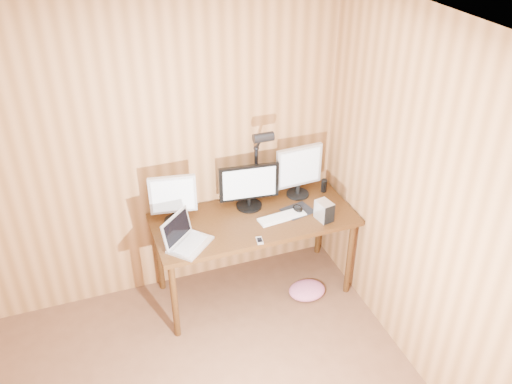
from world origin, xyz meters
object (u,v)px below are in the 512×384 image
hard_drive (324,211)px  phone (260,240)px  desk_lamp (260,155)px  desk (251,225)px  mouse (298,208)px  laptop (185,238)px  monitor_left (173,198)px  keyboard (282,217)px  speaker (324,186)px  monitor_center (249,186)px  monitor_right (299,170)px

hard_drive → phone: 0.59m
desk_lamp → desk: bearing=-126.9°
mouse → laptop: bearing=177.0°
mouse → phone: size_ratio=1.17×
monitor_left → hard_drive: 1.18m
hard_drive → desk_lamp: bearing=120.6°
keyboard → desk_lamp: (-0.08, 0.30, 0.42)m
speaker → laptop: bearing=-166.1°
keyboard → hard_drive: (0.30, -0.13, 0.07)m
hard_drive → monitor_center: bearing=132.1°
desk → laptop: laptop is taller
keyboard → mouse: bearing=10.9°
monitor_center → phone: bearing=-93.8°
phone → keyboard: bearing=48.7°
phone → monitor_center: bearing=89.2°
desk → mouse: size_ratio=14.15×
monitor_left → laptop: size_ratio=1.01×
monitor_left → phone: 0.74m
monitor_center → hard_drive: (0.50, -0.37, -0.12)m
speaker → monitor_left: bearing=-179.5°
desk_lamp → phone: bearing=-105.9°
monitor_left → desk_lamp: 0.76m
laptop → keyboard: laptop is taller
phone → desk_lamp: bearing=78.7°
monitor_left → mouse: (0.97, -0.19, -0.20)m
mouse → phone: bearing=-157.6°
phone → speaker: 0.90m
monitor_center → mouse: (0.35, -0.19, -0.17)m
speaker → desk_lamp: bearing=174.9°
monitor_center → hard_drive: monitor_center is taller
desk → laptop: bearing=-159.6°
monitor_right → desk: bearing=-169.0°
monitor_right → keyboard: monitor_right is taller
mouse → speaker: (0.33, 0.20, 0.03)m
mouse → hard_drive: hard_drive is taller
mouse → desk_lamp: bearing=123.0°
hard_drive → speaker: size_ratio=1.38×
monitor_left → speaker: monitor_left is taller
monitor_center → desk_lamp: size_ratio=0.70×
desk → laptop: size_ratio=3.97×
laptop → hard_drive: (1.11, -0.06, 0.02)m
monitor_right → desk_lamp: (-0.33, 0.03, 0.19)m
desk_lamp → hard_drive: bearing=-43.8°
monitor_right → mouse: size_ratio=4.01×
laptop → keyboard: bearing=-38.2°
speaker → desk_lamp: 0.68m
monitor_center → hard_drive: 0.63m
keyboard → monitor_center: bearing=122.1°
desk → laptop: 0.66m
phone → desk_lamp: size_ratio=0.14×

